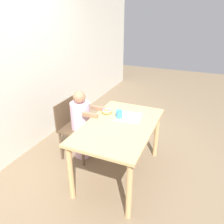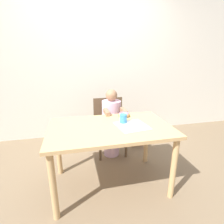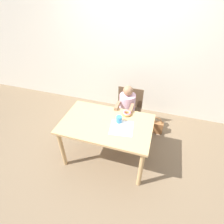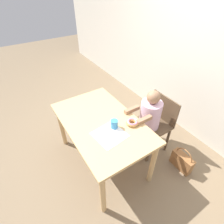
{
  "view_description": "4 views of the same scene",
  "coord_description": "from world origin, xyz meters",
  "px_view_note": "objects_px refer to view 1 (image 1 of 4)",
  "views": [
    {
      "loc": [
        -2.12,
        -0.82,
        1.94
      ],
      "look_at": [
        0.05,
        0.12,
        0.85
      ],
      "focal_mm": 35.0,
      "sensor_mm": 36.0,
      "label": 1
    },
    {
      "loc": [
        -0.36,
        -1.66,
        1.43
      ],
      "look_at": [
        0.05,
        0.12,
        0.85
      ],
      "focal_mm": 28.0,
      "sensor_mm": 36.0,
      "label": 2
    },
    {
      "loc": [
        0.62,
        -1.74,
        2.35
      ],
      "look_at": [
        0.05,
        0.12,
        0.85
      ],
      "focal_mm": 28.0,
      "sensor_mm": 36.0,
      "label": 3
    },
    {
      "loc": [
        1.33,
        -0.71,
        2.08
      ],
      "look_at": [
        0.05,
        0.12,
        0.85
      ],
      "focal_mm": 28.0,
      "sensor_mm": 36.0,
      "label": 4
    }
  ],
  "objects_px": {
    "chair": "(74,127)",
    "cup": "(119,114)",
    "handbag": "(89,129)",
    "child_figure": "(81,126)",
    "donut": "(107,111)"
  },
  "relations": [
    {
      "from": "child_figure",
      "to": "handbag",
      "type": "distance_m",
      "value": 0.66
    },
    {
      "from": "chair",
      "to": "handbag",
      "type": "relative_size",
      "value": 2.35
    },
    {
      "from": "chair",
      "to": "cup",
      "type": "relative_size",
      "value": 8.21
    },
    {
      "from": "chair",
      "to": "donut",
      "type": "height_order",
      "value": "chair"
    },
    {
      "from": "child_figure",
      "to": "cup",
      "type": "bearing_deg",
      "value": -89.2
    },
    {
      "from": "chair",
      "to": "handbag",
      "type": "bearing_deg",
      "value": 8.23
    },
    {
      "from": "child_figure",
      "to": "handbag",
      "type": "height_order",
      "value": "child_figure"
    },
    {
      "from": "donut",
      "to": "cup",
      "type": "relative_size",
      "value": 1.38
    },
    {
      "from": "chair",
      "to": "cup",
      "type": "bearing_deg",
      "value": -89.34
    },
    {
      "from": "child_figure",
      "to": "cup",
      "type": "relative_size",
      "value": 9.95
    },
    {
      "from": "cup",
      "to": "chair",
      "type": "bearing_deg",
      "value": 90.66
    },
    {
      "from": "handbag",
      "to": "child_figure",
      "type": "bearing_deg",
      "value": -159.72
    },
    {
      "from": "child_figure",
      "to": "handbag",
      "type": "relative_size",
      "value": 2.85
    },
    {
      "from": "donut",
      "to": "child_figure",
      "type": "bearing_deg",
      "value": 102.04
    },
    {
      "from": "handbag",
      "to": "cup",
      "type": "height_order",
      "value": "cup"
    }
  ]
}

